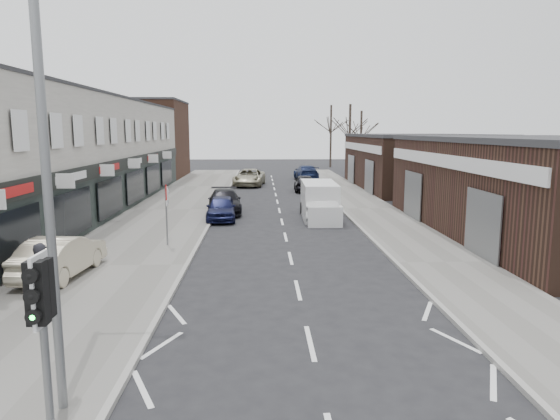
{
  "coord_description": "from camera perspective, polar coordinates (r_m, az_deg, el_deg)",
  "views": [
    {
      "loc": [
        -1.14,
        -9.18,
        4.99
      ],
      "look_at": [
        -0.57,
        5.84,
        2.6
      ],
      "focal_mm": 32.0,
      "sensor_mm": 36.0,
      "label": 1
    }
  ],
  "objects": [
    {
      "name": "ground",
      "position": [
        10.51,
        4.6,
        -19.34
      ],
      "size": [
        160.0,
        160.0,
        0.0
      ],
      "primitive_type": "plane",
      "color": "black",
      "rests_on": "ground"
    },
    {
      "name": "pavement_left",
      "position": [
        32.06,
        -12.22,
        -0.02
      ],
      "size": [
        5.5,
        64.0,
        0.12
      ],
      "primitive_type": "cube",
      "color": "slate",
      "rests_on": "ground"
    },
    {
      "name": "pavement_right",
      "position": [
        32.31,
        10.17,
        0.11
      ],
      "size": [
        3.5,
        64.0,
        0.12
      ],
      "primitive_type": "cube",
      "color": "slate",
      "rests_on": "ground"
    },
    {
      "name": "shop_terrace_left",
      "position": [
        31.26,
        -25.58,
        5.51
      ],
      "size": [
        8.0,
        41.0,
        7.1
      ],
      "primitive_type": "cube",
      "color": "beige",
      "rests_on": "ground"
    },
    {
      "name": "brick_block_far",
      "position": [
        55.58,
        -15.16,
        7.7
      ],
      "size": [
        8.0,
        10.0,
        8.0
      ],
      "primitive_type": "cube",
      "color": "#482B1F",
      "rests_on": "ground"
    },
    {
      "name": "right_unit_near",
      "position": [
        27.03,
        28.17,
        2.14
      ],
      "size": [
        10.0,
        18.0,
        4.5
      ],
      "primitive_type": "cube",
      "color": "#382319",
      "rests_on": "ground"
    },
    {
      "name": "right_unit_far",
      "position": [
        45.37,
        15.4,
        5.24
      ],
      "size": [
        10.0,
        16.0,
        4.5
      ],
      "primitive_type": "cube",
      "color": "#382319",
      "rests_on": "ground"
    },
    {
      "name": "tree_far_a",
      "position": [
        58.28,
        7.88,
        4.03
      ],
      "size": [
        3.6,
        3.6,
        8.0
      ],
      "primitive_type": null,
      "color": "#382D26",
      "rests_on": "ground"
    },
    {
      "name": "tree_far_b",
      "position": [
        64.62,
        9.14,
        4.48
      ],
      "size": [
        3.6,
        3.6,
        7.5
      ],
      "primitive_type": null,
      "color": "#382D26",
      "rests_on": "ground"
    },
    {
      "name": "tree_far_c",
      "position": [
        70.03,
        5.77,
        4.89
      ],
      "size": [
        3.6,
        3.6,
        8.5
      ],
      "primitive_type": null,
      "color": "#382D26",
      "rests_on": "ground"
    },
    {
      "name": "traffic_light",
      "position": [
        8.28,
        -25.62,
        -9.99
      ],
      "size": [
        0.28,
        0.6,
        3.1
      ],
      "color": "slate",
      "rests_on": "pavement_left"
    },
    {
      "name": "street_lamp",
      "position": [
        9.04,
        -24.27,
        5.91
      ],
      "size": [
        2.23,
        0.22,
        8.0
      ],
      "color": "slate",
      "rests_on": "pavement_left"
    },
    {
      "name": "warning_sign",
      "position": [
        21.73,
        -12.81,
        1.44
      ],
      "size": [
        0.12,
        0.8,
        2.7
      ],
      "color": "slate",
      "rests_on": "pavement_left"
    },
    {
      "name": "white_van",
      "position": [
        28.66,
        4.53,
        0.96
      ],
      "size": [
        1.98,
        5.37,
        2.08
      ],
      "rotation": [
        0.0,
        0.0,
        -0.02
      ],
      "color": "silver",
      "rests_on": "ground"
    },
    {
      "name": "sedan_on_pavement",
      "position": [
        18.45,
        -23.76,
        -4.82
      ],
      "size": [
        1.86,
        4.35,
        1.4
      ],
      "primitive_type": "imported",
      "rotation": [
        0.0,
        0.0,
        3.05
      ],
      "color": "beige",
      "rests_on": "pavement_left"
    },
    {
      "name": "pedestrian",
      "position": [
        15.07,
        -25.52,
        -6.93
      ],
      "size": [
        0.81,
        0.66,
        1.91
      ],
      "primitive_type": "imported",
      "rotation": [
        0.0,
        0.0,
        2.81
      ],
      "color": "black",
      "rests_on": "pavement_left"
    },
    {
      "name": "parked_car_left_a",
      "position": [
        28.36,
        -6.71,
        0.23
      ],
      "size": [
        1.74,
        4.05,
        1.36
      ],
      "primitive_type": "imported",
      "rotation": [
        0.0,
        0.0,
        0.03
      ],
      "color": "#12163A",
      "rests_on": "ground"
    },
    {
      "name": "parked_car_left_b",
      "position": [
        30.8,
        -6.36,
        0.98
      ],
      "size": [
        2.37,
        5.02,
        1.41
      ],
      "primitive_type": "imported",
      "rotation": [
        0.0,
        0.0,
        0.08
      ],
      "color": "black",
      "rests_on": "ground"
    },
    {
      "name": "parked_car_left_c",
      "position": [
        45.97,
        -3.53,
        3.74
      ],
      "size": [
        3.09,
        5.74,
        1.53
      ],
      "primitive_type": "imported",
      "rotation": [
        0.0,
        0.0,
        -0.1
      ],
      "color": "#9D977E",
      "rests_on": "ground"
    },
    {
      "name": "parked_car_right_a",
      "position": [
        28.42,
        4.61,
        0.55
      ],
      "size": [
        2.03,
        5.04,
        1.63
      ],
      "primitive_type": "imported",
      "rotation": [
        0.0,
        0.0,
        3.08
      ],
      "color": "silver",
      "rests_on": "ground"
    },
    {
      "name": "parked_car_right_b",
      "position": [
        41.75,
        2.81,
        3.13
      ],
      "size": [
        1.81,
        4.2,
        1.41
      ],
      "primitive_type": "imported",
      "rotation": [
        0.0,
        0.0,
        3.11
      ],
      "color": "black",
      "rests_on": "ground"
    },
    {
      "name": "parked_car_right_c",
      "position": [
        51.67,
        3.0,
        4.32
      ],
      "size": [
        2.41,
        5.33,
        1.52
      ],
      "primitive_type": "imported",
      "rotation": [
        0.0,
        0.0,
        3.2
      ],
      "color": "#151F42",
      "rests_on": "ground"
    }
  ]
}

